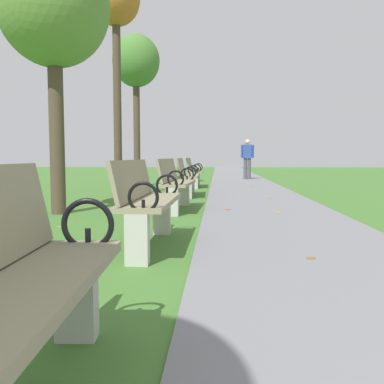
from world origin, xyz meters
The scene contains 10 objects.
paved_walkway centered at (1.11, 18.00, 0.01)m, with size 2.22×44.00×0.02m, color slate.
park_bench_3 centered at (-0.50, 5.95, 0.49)m, with size 0.49×1.61×0.90m.
park_bench_4 centered at (-0.50, 9.00, 0.49)m, with size 0.54×1.62×0.90m.
park_bench_5 centered at (-0.50, 11.74, 0.49)m, with size 0.50×1.61×0.90m.
park_bench_6 centered at (-0.50, 14.74, 0.49)m, with size 0.48×1.60×0.90m.
tree_2 centered at (-2.37, 8.43, 3.27)m, with size 1.77×1.77×4.29m.
tree_3 centered at (-2.13, 11.65, 4.34)m, with size 1.11×1.11×5.16m.
tree_4 centered at (-2.34, 15.14, 3.85)m, with size 1.48×1.48×4.75m.
pedestrian_walking centered at (1.44, 19.22, 0.93)m, with size 0.53×0.25×1.62m.
scattered_leaves centered at (-0.56, 6.97, 0.01)m, with size 4.05×18.87×0.02m.
Camera 1 is at (0.23, 1.63, 0.93)m, focal length 39.94 mm.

